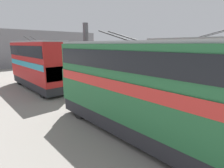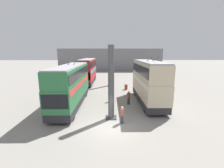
{
  "view_description": "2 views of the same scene",
  "coord_description": "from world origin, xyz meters",
  "px_view_note": "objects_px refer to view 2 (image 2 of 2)",
  "views": [
    {
      "loc": [
        0.19,
        11.52,
        4.79
      ],
      "look_at": [
        11.42,
        1.25,
        1.32
      ],
      "focal_mm": 28.0,
      "sensor_mm": 36.0,
      "label": 1
    },
    {
      "loc": [
        -11.89,
        0.1,
        6.4
      ],
      "look_at": [
        11.68,
        -0.21,
        1.44
      ],
      "focal_mm": 24.0,
      "sensor_mm": 36.0,
      "label": 2
    }
  ],
  "objects_px": {
    "person_by_left_row": "(129,97)",
    "person_aisle_foreground": "(122,114)",
    "bus_right_mid": "(88,70)",
    "oil_drum": "(126,87)",
    "person_aisle_midway": "(112,95)",
    "bus_right_near": "(71,83)",
    "bus_left_far": "(149,80)"
  },
  "relations": [
    {
      "from": "bus_right_mid",
      "to": "person_aisle_midway",
      "type": "bearing_deg",
      "value": -158.2
    },
    {
      "from": "bus_right_mid",
      "to": "person_aisle_foreground",
      "type": "xyz_separation_m",
      "value": [
        -18.65,
        -5.78,
        -2.05
      ]
    },
    {
      "from": "bus_right_near",
      "to": "person_by_left_row",
      "type": "distance_m",
      "value": 7.27
    },
    {
      "from": "bus_right_near",
      "to": "person_by_left_row",
      "type": "relative_size",
      "value": 6.41
    },
    {
      "from": "person_aisle_midway",
      "to": "oil_drum",
      "type": "bearing_deg",
      "value": 105.54
    },
    {
      "from": "person_by_left_row",
      "to": "oil_drum",
      "type": "height_order",
      "value": "person_by_left_row"
    },
    {
      "from": "person_by_left_row",
      "to": "person_aisle_foreground",
      "type": "bearing_deg",
      "value": -50.46
    },
    {
      "from": "oil_drum",
      "to": "person_aisle_midway",
      "type": "bearing_deg",
      "value": 158.07
    },
    {
      "from": "bus_right_near",
      "to": "bus_right_mid",
      "type": "relative_size",
      "value": 1.07
    },
    {
      "from": "bus_right_near",
      "to": "oil_drum",
      "type": "relative_size",
      "value": 11.93
    },
    {
      "from": "bus_left_far",
      "to": "person_by_left_row",
      "type": "bearing_deg",
      "value": 105.33
    },
    {
      "from": "bus_right_mid",
      "to": "oil_drum",
      "type": "height_order",
      "value": "bus_right_mid"
    },
    {
      "from": "person_by_left_row",
      "to": "person_aisle_midway",
      "type": "bearing_deg",
      "value": -157.94
    },
    {
      "from": "person_aisle_midway",
      "to": "oil_drum",
      "type": "height_order",
      "value": "person_aisle_midway"
    },
    {
      "from": "bus_left_far",
      "to": "bus_right_near",
      "type": "relative_size",
      "value": 0.88
    },
    {
      "from": "bus_right_mid",
      "to": "person_by_left_row",
      "type": "relative_size",
      "value": 6.01
    },
    {
      "from": "bus_left_far",
      "to": "person_aisle_midway",
      "type": "height_order",
      "value": "bus_left_far"
    },
    {
      "from": "bus_right_near",
      "to": "person_aisle_midway",
      "type": "height_order",
      "value": "bus_right_near"
    },
    {
      "from": "person_aisle_midway",
      "to": "person_by_left_row",
      "type": "height_order",
      "value": "person_by_left_row"
    },
    {
      "from": "person_aisle_foreground",
      "to": "person_aisle_midway",
      "type": "bearing_deg",
      "value": -62.48
    },
    {
      "from": "bus_right_mid",
      "to": "person_aisle_midway",
      "type": "relative_size",
      "value": 6.28
    },
    {
      "from": "bus_right_near",
      "to": "person_aisle_foreground",
      "type": "xyz_separation_m",
      "value": [
        -4.81,
        -5.78,
        -1.97
      ]
    },
    {
      "from": "oil_drum",
      "to": "bus_right_mid",
      "type": "bearing_deg",
      "value": 51.89
    },
    {
      "from": "bus_right_near",
      "to": "person_aisle_foreground",
      "type": "relative_size",
      "value": 6.79
    },
    {
      "from": "bus_left_far",
      "to": "bus_right_mid",
      "type": "distance_m",
      "value": 16.01
    },
    {
      "from": "bus_right_mid",
      "to": "person_aisle_midway",
      "type": "height_order",
      "value": "bus_right_mid"
    },
    {
      "from": "oil_drum",
      "to": "bus_right_near",
      "type": "bearing_deg",
      "value": 136.75
    },
    {
      "from": "bus_right_near",
      "to": "person_by_left_row",
      "type": "bearing_deg",
      "value": -87.47
    },
    {
      "from": "person_aisle_midway",
      "to": "person_aisle_foreground",
      "type": "height_order",
      "value": "person_aisle_midway"
    },
    {
      "from": "bus_right_mid",
      "to": "person_aisle_foreground",
      "type": "bearing_deg",
      "value": -162.78
    },
    {
      "from": "person_by_left_row",
      "to": "bus_right_near",
      "type": "bearing_deg",
      "value": -124.5
    },
    {
      "from": "bus_right_near",
      "to": "person_aisle_foreground",
      "type": "bearing_deg",
      "value": -129.77
    }
  ]
}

